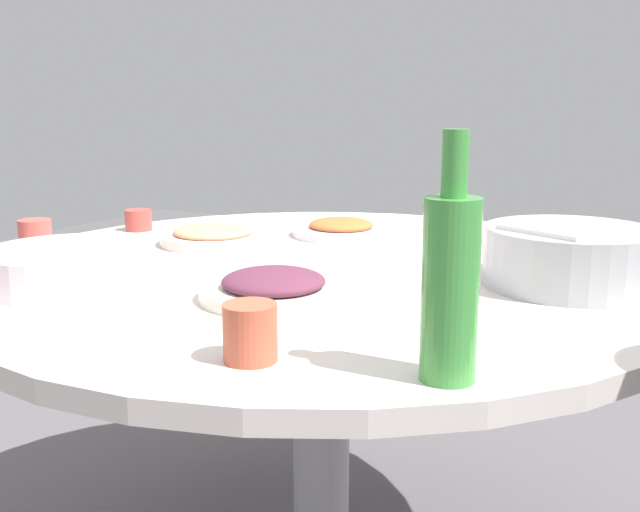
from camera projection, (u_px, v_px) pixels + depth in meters
round_dining_table at (321, 309)px, 1.42m from camera, size 1.33×1.33×0.72m
rice_bowl at (570, 256)px, 1.24m from camera, size 0.29×0.29×0.11m
soup_bowl at (68, 268)px, 1.25m from camera, size 0.29×0.28×0.06m
dish_shrimp at (213, 236)px, 1.61m from camera, size 0.23×0.23×0.04m
dish_eggplant at (274, 287)px, 1.17m from camera, size 0.24×0.24×0.05m
dish_tofu_braise at (341, 229)px, 1.70m from camera, size 0.23×0.23×0.04m
green_bottle at (450, 283)px, 0.81m from camera, size 0.06×0.06×0.28m
tea_cup_near at (138, 220)px, 1.77m from camera, size 0.06×0.06×0.05m
tea_cup_far at (36, 237)px, 1.49m from camera, size 0.07×0.07×0.07m
tea_cup_side at (250, 332)px, 0.89m from camera, size 0.07×0.07×0.07m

